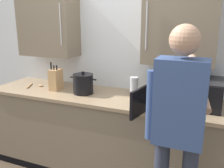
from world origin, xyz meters
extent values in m
cube|color=silver|center=(0.00, 1.07, 1.27)|extent=(3.73, 0.10, 2.54)
cube|color=#756651|center=(-0.78, 0.86, 1.69)|extent=(0.70, 0.32, 0.76)
cylinder|color=#B7BABF|center=(-0.49, 0.69, 1.69)|extent=(0.01, 0.01, 0.46)
cube|color=#756651|center=(0.78, 0.86, 1.69)|extent=(0.70, 0.32, 0.76)
cylinder|color=#B7BABF|center=(0.49, 0.69, 1.69)|extent=(0.01, 0.01, 0.46)
cube|color=#756651|center=(0.00, 0.69, 0.45)|extent=(2.62, 0.65, 0.91)
cube|color=#937A5B|center=(0.00, 0.69, 0.92)|extent=(2.66, 0.69, 0.03)
cube|color=black|center=(0.92, 0.73, 1.07)|extent=(0.60, 0.41, 0.26)
cube|color=beige|center=(0.84, 0.72, 1.07)|extent=(0.39, 0.35, 0.21)
cube|color=black|center=(1.14, 0.52, 1.07)|extent=(0.17, 0.01, 0.24)
cube|color=black|center=(0.58, 0.32, 1.07)|extent=(0.11, 0.43, 0.24)
cylinder|color=tan|center=(-0.96, 0.65, 0.95)|extent=(0.10, 0.20, 0.01)
ellipsoid|color=tan|center=(-0.84, 0.71, 0.95)|extent=(0.08, 0.07, 0.02)
cylinder|color=black|center=(-0.21, 0.65, 1.04)|extent=(0.22, 0.22, 0.20)
cylinder|color=black|center=(-0.21, 0.65, 1.15)|extent=(0.23, 0.23, 0.02)
cylinder|color=black|center=(-0.21, 0.65, 1.18)|extent=(0.04, 0.04, 0.03)
cylinder|color=black|center=(-0.34, 0.65, 1.12)|extent=(0.05, 0.02, 0.02)
cylinder|color=black|center=(-0.07, 0.65, 1.12)|extent=(0.05, 0.02, 0.02)
cylinder|color=#B7BABF|center=(0.39, 0.66, 1.05)|extent=(0.08, 0.08, 0.21)
cylinder|color=#B7BABF|center=(0.39, 0.66, 1.17)|extent=(0.09, 0.09, 0.03)
cube|color=tan|center=(-0.57, 0.65, 1.06)|extent=(0.11, 0.15, 0.25)
cylinder|color=black|center=(-0.61, 0.63, 1.23)|extent=(0.02, 0.02, 0.09)
cylinder|color=black|center=(-0.57, 0.63, 1.21)|extent=(0.02, 0.02, 0.05)
cylinder|color=black|center=(-0.53, 0.63, 1.22)|extent=(0.02, 0.02, 0.06)
cube|color=#334775|center=(0.94, -0.05, 1.21)|extent=(0.34, 0.20, 0.60)
sphere|color=tan|center=(0.94, -0.05, 1.63)|extent=(0.20, 0.20, 0.20)
cylinder|color=tan|center=(1.03, 0.18, 1.31)|extent=(0.24, 0.51, 0.34)
cylinder|color=#334775|center=(0.74, -0.05, 1.16)|extent=(0.07, 0.07, 0.51)
camera|label=1|loc=(1.13, -1.70, 1.77)|focal=40.22mm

